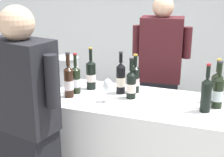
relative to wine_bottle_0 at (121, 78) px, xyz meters
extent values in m
cube|color=silver|center=(0.07, 2.50, 0.29)|extent=(8.00, 0.10, 2.80)
cube|color=white|center=(0.07, -0.10, -0.62)|extent=(2.08, 0.67, 0.98)
cylinder|color=black|center=(0.00, 0.00, -0.02)|extent=(0.07, 0.07, 0.22)
cone|color=black|center=(0.00, 0.00, 0.11)|extent=(0.07, 0.07, 0.04)
cylinder|color=black|center=(0.00, 0.00, 0.17)|extent=(0.03, 0.03, 0.08)
cylinder|color=#333338|center=(0.00, 0.00, 0.21)|extent=(0.03, 0.03, 0.01)
cylinder|color=beige|center=(0.00, 0.00, -0.03)|extent=(0.07, 0.07, 0.08)
cylinder|color=black|center=(0.73, 0.06, -0.03)|extent=(0.08, 0.08, 0.20)
cone|color=black|center=(0.73, 0.06, 0.09)|extent=(0.08, 0.08, 0.04)
cylinder|color=black|center=(0.73, 0.06, 0.15)|extent=(0.03, 0.03, 0.09)
cylinder|color=#B79333|center=(0.73, 0.06, 0.20)|extent=(0.03, 0.03, 0.01)
cylinder|color=silver|center=(0.73, 0.06, -0.04)|extent=(0.08, 0.08, 0.06)
cylinder|color=black|center=(0.11, -0.08, -0.03)|extent=(0.07, 0.07, 0.19)
cone|color=black|center=(0.11, -0.08, 0.08)|extent=(0.07, 0.07, 0.03)
cylinder|color=black|center=(0.11, -0.08, 0.13)|extent=(0.03, 0.03, 0.08)
cylinder|color=black|center=(0.11, -0.08, 0.18)|extent=(0.04, 0.04, 0.01)
cylinder|color=beige|center=(0.11, -0.08, -0.04)|extent=(0.08, 0.08, 0.07)
cylinder|color=black|center=(-0.64, -0.13, -0.04)|extent=(0.08, 0.08, 0.18)
cone|color=black|center=(-0.64, -0.13, 0.07)|extent=(0.08, 0.08, 0.04)
cylinder|color=black|center=(-0.64, -0.13, 0.13)|extent=(0.03, 0.03, 0.09)
cylinder|color=#333338|center=(-0.64, -0.13, 0.18)|extent=(0.03, 0.03, 0.01)
cylinder|color=silver|center=(-0.64, -0.13, -0.05)|extent=(0.08, 0.08, 0.05)
cylinder|color=black|center=(-0.35, -0.21, -0.02)|extent=(0.07, 0.07, 0.22)
cone|color=black|center=(-0.35, -0.21, 0.11)|extent=(0.07, 0.07, 0.03)
cylinder|color=black|center=(-0.35, -0.21, 0.17)|extent=(0.03, 0.03, 0.09)
cylinder|color=#333338|center=(-0.35, -0.21, 0.22)|extent=(0.04, 0.04, 0.01)
cylinder|color=silver|center=(-0.35, -0.21, -0.03)|extent=(0.07, 0.07, 0.08)
cylinder|color=black|center=(0.67, -0.15, -0.02)|extent=(0.07, 0.07, 0.21)
cone|color=black|center=(0.67, -0.15, 0.10)|extent=(0.07, 0.07, 0.03)
cylinder|color=black|center=(0.67, -0.15, 0.16)|extent=(0.03, 0.03, 0.09)
cylinder|color=maroon|center=(0.67, -0.15, 0.21)|extent=(0.03, 0.03, 0.01)
cylinder|color=black|center=(0.74, -0.05, -0.02)|extent=(0.08, 0.08, 0.21)
cone|color=black|center=(0.74, -0.05, 0.10)|extent=(0.08, 0.08, 0.04)
cylinder|color=black|center=(0.74, -0.05, 0.16)|extent=(0.03, 0.03, 0.09)
cylinder|color=#333338|center=(0.74, -0.05, 0.21)|extent=(0.03, 0.03, 0.01)
cylinder|color=silver|center=(0.74, -0.05, -0.04)|extent=(0.08, 0.08, 0.08)
cylinder|color=black|center=(-0.34, -0.12, -0.03)|extent=(0.08, 0.08, 0.19)
cone|color=black|center=(-0.34, -0.12, 0.08)|extent=(0.08, 0.08, 0.03)
cylinder|color=black|center=(-0.34, -0.12, 0.14)|extent=(0.03, 0.03, 0.09)
cylinder|color=maroon|center=(-0.34, -0.12, 0.20)|extent=(0.03, 0.03, 0.01)
cylinder|color=silver|center=(-0.34, -0.12, -0.04)|extent=(0.08, 0.08, 0.07)
cylinder|color=black|center=(0.10, 0.06, -0.03)|extent=(0.07, 0.07, 0.20)
cone|color=black|center=(0.10, 0.06, 0.08)|extent=(0.07, 0.07, 0.03)
cylinder|color=black|center=(0.10, 0.06, 0.14)|extent=(0.03, 0.03, 0.08)
cylinder|color=#B79333|center=(0.10, 0.06, 0.18)|extent=(0.03, 0.03, 0.01)
cylinder|color=silver|center=(0.10, 0.06, -0.04)|extent=(0.07, 0.07, 0.06)
cylinder|color=black|center=(-0.27, 0.02, -0.02)|extent=(0.08, 0.08, 0.22)
cone|color=black|center=(-0.27, 0.02, 0.10)|extent=(0.08, 0.08, 0.03)
cylinder|color=black|center=(-0.27, 0.02, 0.17)|extent=(0.03, 0.03, 0.10)
cylinder|color=#B79333|center=(-0.27, 0.02, 0.22)|extent=(0.03, 0.03, 0.01)
cylinder|color=white|center=(-0.27, 0.02, -0.03)|extent=(0.08, 0.08, 0.06)
cylinder|color=silver|center=(-0.03, -0.21, -0.13)|extent=(0.07, 0.07, 0.00)
cylinder|color=silver|center=(-0.03, -0.21, -0.09)|extent=(0.01, 0.01, 0.08)
ellipsoid|color=silver|center=(-0.03, -0.21, 0.00)|extent=(0.07, 0.07, 0.11)
ellipsoid|color=maroon|center=(-0.03, -0.21, -0.02)|extent=(0.06, 0.06, 0.04)
cylinder|color=silver|center=(-0.53, 0.09, -0.02)|extent=(0.21, 0.21, 0.23)
torus|color=silver|center=(-0.53, 0.09, 0.10)|extent=(0.22, 0.22, 0.01)
cube|color=black|center=(0.20, 0.59, -0.64)|extent=(0.37, 0.28, 0.94)
cube|color=#47191E|center=(0.20, 0.59, 0.13)|extent=(0.41, 0.28, 0.60)
sphere|color=#D8AD8C|center=(0.20, 0.59, 0.51)|extent=(0.19, 0.19, 0.19)
cylinder|color=#47191E|center=(0.43, 0.61, 0.20)|extent=(0.08, 0.08, 0.29)
cylinder|color=#47191E|center=(-0.03, 0.56, 0.20)|extent=(0.08, 0.08, 0.29)
cube|color=black|center=(-0.44, -0.69, 0.11)|extent=(0.47, 0.32, 0.60)
sphere|color=#D8AD8C|center=(-0.44, -0.69, 0.51)|extent=(0.22, 0.22, 0.22)
cylinder|color=black|center=(-0.19, -0.74, 0.18)|extent=(0.08, 0.08, 0.33)
camera|label=1|loc=(0.76, -2.33, 0.78)|focal=51.71mm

